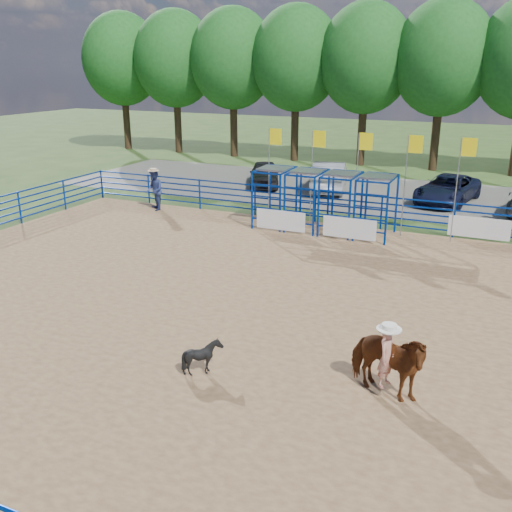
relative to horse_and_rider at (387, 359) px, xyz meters
name	(u,v)px	position (x,y,z in m)	size (l,w,h in m)	color
ground	(303,318)	(-2.96, 3.04, -0.90)	(120.00, 120.00, 0.00)	#3B5722
arena_dirt	(303,318)	(-2.96, 3.04, -0.89)	(30.00, 20.00, 0.02)	#94704A
gravel_strip	(409,197)	(-2.96, 20.04, -0.90)	(40.00, 10.00, 0.01)	gray
horse_and_rider	(387,359)	(0.00, 0.00, 0.00)	(2.07, 1.36, 2.38)	brown
calf	(203,357)	(-4.06, -0.79, -0.46)	(0.69, 0.77, 0.85)	black
spectator_cowboy	(154,190)	(-13.86, 11.94, 0.13)	(1.21, 1.21, 2.03)	navy
car_a	(264,174)	(-11.29, 19.54, -0.19)	(1.66, 4.13, 1.41)	black
car_b	(329,176)	(-7.39, 19.80, -0.07)	(1.75, 5.02, 1.65)	gray
car_c	(447,189)	(-0.95, 19.50, -0.19)	(2.33, 5.06, 1.41)	#151936
perimeter_fence	(304,294)	(-2.96, 3.04, -0.15)	(30.10, 20.10, 1.50)	#062C92
chute_assembly	(332,203)	(-4.86, 11.88, 0.36)	(19.32, 2.41, 4.20)	#062C92
treeline	(444,52)	(-2.96, 29.04, 6.63)	(56.40, 6.40, 11.24)	#3F2B19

